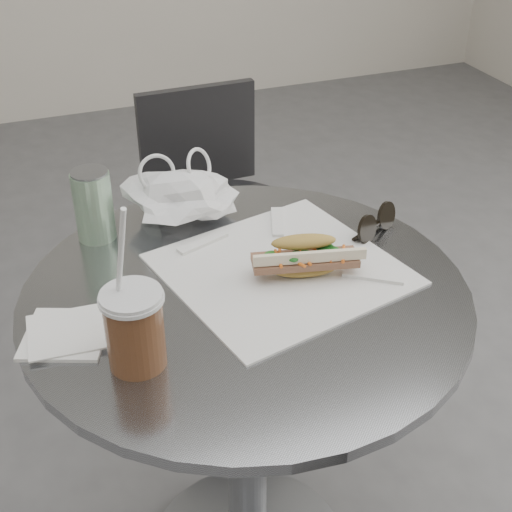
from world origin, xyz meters
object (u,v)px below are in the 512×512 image
object	(u,v)px
chair_far	(219,253)
banh_mi	(304,257)
iced_coffee	(134,328)
cafe_table	(247,406)
drink_can	(93,205)
sunglasses	(375,224)

from	to	relation	value
chair_far	banh_mi	size ratio (longest dim) A/B	3.33
iced_coffee	banh_mi	bearing A→B (deg)	20.52
cafe_table	drink_can	distance (m)	0.47
cafe_table	iced_coffee	xyz separation A→B (m)	(-0.21, -0.12, 0.34)
chair_far	banh_mi	distance (m)	0.81
iced_coffee	sunglasses	size ratio (longest dim) A/B	2.32
chair_far	banh_mi	world-z (taller)	banh_mi
banh_mi	iced_coffee	distance (m)	0.34
sunglasses	cafe_table	bearing A→B (deg)	167.30
banh_mi	chair_far	bearing A→B (deg)	98.19
chair_far	iced_coffee	size ratio (longest dim) A/B	2.93
cafe_table	sunglasses	size ratio (longest dim) A/B	6.54
cafe_table	banh_mi	size ratio (longest dim) A/B	3.21
chair_far	drink_can	size ratio (longest dim) A/B	5.77
chair_far	sunglasses	world-z (taller)	sunglasses
sunglasses	drink_can	bearing A→B (deg)	131.84
banh_mi	drink_can	size ratio (longest dim) A/B	1.73
cafe_table	chair_far	distance (m)	0.72
cafe_table	drink_can	world-z (taller)	drink_can
cafe_table	drink_can	size ratio (longest dim) A/B	5.56
chair_far	banh_mi	xyz separation A→B (m)	(-0.06, -0.69, 0.42)
cafe_table	drink_can	bearing A→B (deg)	128.13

